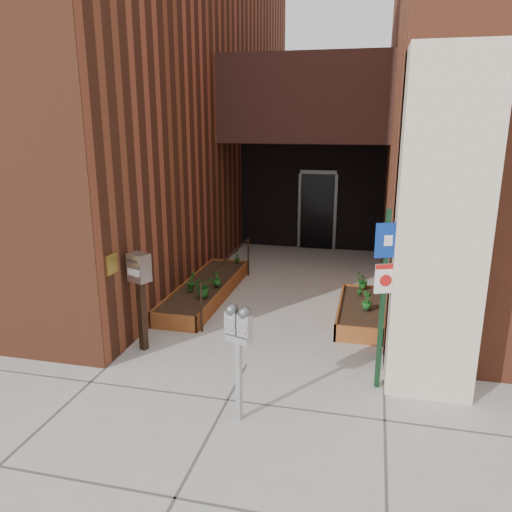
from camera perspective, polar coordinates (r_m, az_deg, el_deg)
The scene contains 15 objects.
ground at distance 7.64m, azimuth -1.11°, elevation -12.32°, with size 80.00×80.00×0.00m, color #9E9991.
architecture at distance 13.65m, azimuth 5.71°, elevation 21.34°, with size 20.00×14.60×10.00m.
planter_left at distance 10.38m, azimuth -5.72°, elevation -3.92°, with size 0.90×3.60×0.30m.
planter_right at distance 9.39m, azimuth 11.86°, elevation -6.30°, with size 0.80×2.20×0.30m.
handrail at distance 10.00m, azimuth -3.19°, elevation -0.92°, with size 0.04×3.34×0.90m.
parking_meter at distance 5.88m, azimuth -2.02°, elevation -8.70°, with size 0.35×0.22×1.49m.
sign_post at distance 6.66m, azimuth 14.47°, elevation -2.90°, with size 0.32×0.14×2.47m.
payment_dropbox at distance 7.89m, azimuth -13.12°, elevation -2.83°, with size 0.38×0.33×1.58m.
shrub_left_a at distance 9.51m, azimuth -6.07°, elevation -3.39°, with size 0.37×0.37×0.41m, color #1B5F1C.
shrub_left_b at distance 9.86m, azimuth -7.46°, elevation -2.90°, with size 0.20×0.20×0.36m, color #205719.
shrub_left_c at distance 10.08m, azimuth -4.52°, elevation -2.52°, with size 0.18×0.18×0.32m, color #1E601B.
shrub_left_d at distance 11.67m, azimuth -2.20°, elevation 0.15°, with size 0.20×0.20×0.37m, color #1F5F1B.
shrub_right_a at distance 9.05m, azimuth 12.57°, elevation -4.97°, with size 0.18×0.18×0.33m, color #19581C.
shrub_right_b at distance 9.72m, azimuth 11.85°, elevation -3.48°, with size 0.17×0.17×0.33m, color #175319.
shrub_right_c at distance 10.14m, azimuth 12.14°, elevation -2.78°, with size 0.27×0.27×0.30m, color #1A5B1A.
Camera 1 is at (1.70, -6.55, 3.56)m, focal length 35.00 mm.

